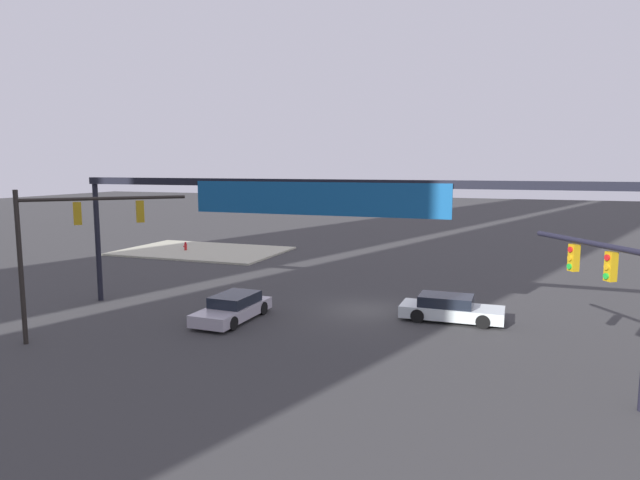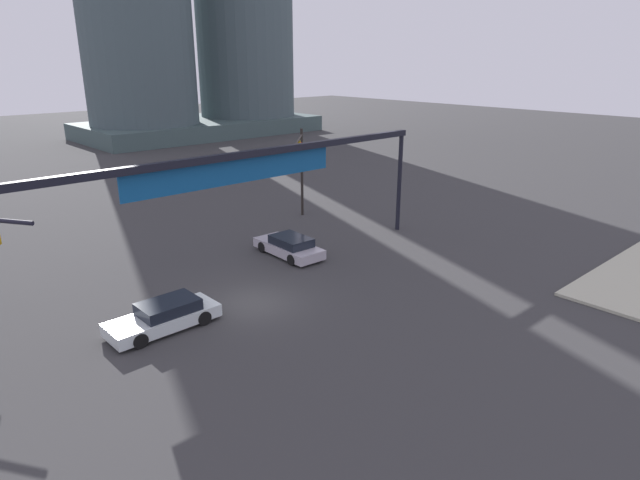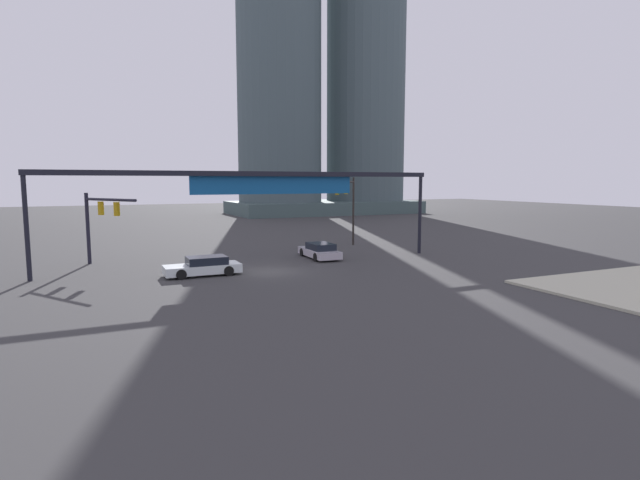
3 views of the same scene
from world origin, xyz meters
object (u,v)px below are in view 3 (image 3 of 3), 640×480
(sedan_car_waiting_far, at_px, (320,251))
(sedan_car_approaching, at_px, (204,266))
(traffic_signal_near_corner, at_px, (99,216))
(traffic_signal_opposite_side, at_px, (347,197))

(sedan_car_waiting_far, bearing_deg, sedan_car_approaching, 111.18)
(traffic_signal_near_corner, distance_m, traffic_signal_opposite_side, 20.58)
(traffic_signal_near_corner, xyz_separation_m, sedan_car_waiting_far, (15.61, -3.42, -2.98))
(sedan_car_approaching, bearing_deg, sedan_car_waiting_far, -161.07)
(traffic_signal_opposite_side, xyz_separation_m, sedan_car_waiting_far, (-4.89, -4.78, -3.97))
(traffic_signal_opposite_side, height_order, sedan_car_waiting_far, traffic_signal_opposite_side)
(traffic_signal_opposite_side, distance_m, sedan_car_waiting_far, 7.91)
(traffic_signal_near_corner, xyz_separation_m, traffic_signal_opposite_side, (20.51, 1.36, 0.99))
(sedan_car_approaching, height_order, sedan_car_waiting_far, same)
(traffic_signal_opposite_side, distance_m, sedan_car_approaching, 17.23)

